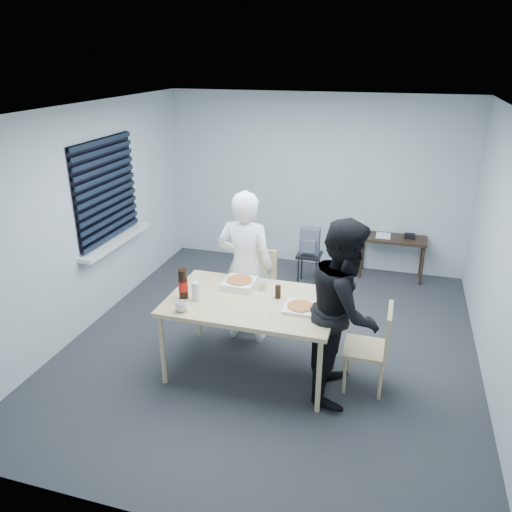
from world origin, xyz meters
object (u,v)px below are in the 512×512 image
(person_white, at_px, (245,268))
(mug_b, at_px, (262,285))
(side_table, at_px, (393,242))
(mug_a, at_px, (182,306))
(dining_table, at_px, (252,305))
(chair_far, at_px, (258,281))
(soda_bottle, at_px, (183,284))
(person_black, at_px, (344,310))
(backpack, at_px, (310,242))
(stool, at_px, (309,261))
(chair_right, at_px, (376,343))

(person_white, distance_m, mug_b, 0.45)
(side_table, bearing_deg, mug_a, -120.12)
(dining_table, distance_m, person_white, 0.67)
(chair_far, xyz_separation_m, soda_bottle, (-0.42, -1.22, 0.45))
(chair_far, xyz_separation_m, person_black, (1.17, -1.15, 0.37))
(person_white, height_order, backpack, person_white)
(person_black, height_order, backpack, person_black)
(chair_far, height_order, stool, chair_far)
(person_white, bearing_deg, chair_far, -91.17)
(chair_right, relative_size, person_black, 0.50)
(person_white, distance_m, backpack, 1.70)
(backpack, xyz_separation_m, mug_a, (-0.75, -2.64, 0.21))
(backpack, distance_m, mug_a, 2.75)
(person_black, distance_m, mug_a, 1.54)
(dining_table, xyz_separation_m, person_black, (0.93, -0.07, 0.13))
(side_table, xyz_separation_m, mug_a, (-1.87, -3.23, 0.32))
(chair_far, bearing_deg, chair_right, -34.99)
(person_white, bearing_deg, person_black, 150.40)
(stool, height_order, soda_bottle, soda_bottle)
(dining_table, relative_size, backpack, 4.42)
(soda_bottle, bearing_deg, side_table, 56.49)
(mug_b, bearing_deg, backpack, 85.94)
(chair_right, height_order, soda_bottle, soda_bottle)
(mug_b, bearing_deg, dining_table, -97.86)
(backpack, distance_m, soda_bottle, 2.54)
(side_table, distance_m, soda_bottle, 3.59)
(dining_table, bearing_deg, person_black, -4.21)
(side_table, distance_m, mug_a, 3.75)
(dining_table, bearing_deg, stool, 85.50)
(dining_table, relative_size, stool, 3.60)
(backpack, bearing_deg, chair_far, -106.46)
(person_white, bearing_deg, mug_b, 131.16)
(chair_right, xyz_separation_m, mug_b, (-1.20, 0.23, 0.35))
(dining_table, height_order, soda_bottle, soda_bottle)
(chair_far, height_order, side_table, chair_far)
(person_white, bearing_deg, soda_bottle, 61.12)
(side_table, distance_m, backpack, 1.27)
(chair_right, bearing_deg, person_black, -160.90)
(stool, bearing_deg, soda_bottle, -109.50)
(person_white, xyz_separation_m, side_table, (1.55, 2.22, -0.34))
(chair_right, relative_size, backpack, 2.34)
(dining_table, height_order, person_white, person_white)
(person_black, xyz_separation_m, backpack, (-0.75, 2.30, -0.23))
(person_white, bearing_deg, backpack, -104.88)
(side_table, height_order, stool, side_table)
(backpack, relative_size, soda_bottle, 1.23)
(mug_b, bearing_deg, person_black, -20.71)
(person_black, distance_m, side_table, 2.94)
(side_table, xyz_separation_m, stool, (-1.12, -0.58, -0.19))
(side_table, bearing_deg, dining_table, -114.67)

